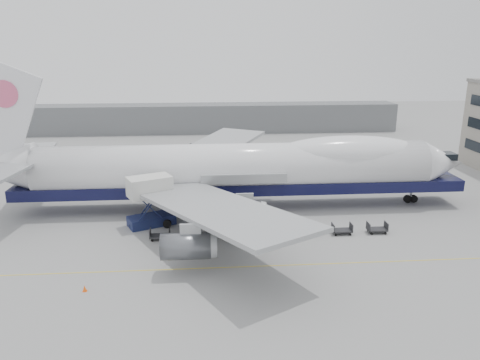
{
  "coord_description": "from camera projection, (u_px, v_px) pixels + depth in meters",
  "views": [
    {
      "loc": [
        -4.04,
        -48.67,
        21.65
      ],
      "look_at": [
        0.28,
        6.0,
        5.64
      ],
      "focal_mm": 35.0,
      "sensor_mm": 36.0,
      "label": 1
    }
  ],
  "objects": [
    {
      "name": "ground",
      "position": [
        242.0,
        243.0,
        52.95
      ],
      "size": [
        260.0,
        260.0,
        0.0
      ],
      "primitive_type": "plane",
      "color": "gray",
      "rests_on": "ground"
    },
    {
      "name": "apron_line",
      "position": [
        247.0,
        267.0,
        47.2
      ],
      "size": [
        60.0,
        0.15,
        0.01
      ],
      "primitive_type": "cube",
      "color": "gold",
      "rests_on": "ground"
    },
    {
      "name": "hangar",
      "position": [
        180.0,
        118.0,
        118.19
      ],
      "size": [
        110.0,
        8.0,
        7.0
      ],
      "primitive_type": "cube",
      "color": "slate",
      "rests_on": "ground"
    },
    {
      "name": "airliner",
      "position": [
        239.0,
        168.0,
        62.9
      ],
      "size": [
        67.0,
        55.3,
        19.98
      ],
      "color": "white",
      "rests_on": "ground"
    },
    {
      "name": "catering_truck",
      "position": [
        150.0,
        198.0,
        57.17
      ],
      "size": [
        6.19,
        5.33,
        6.23
      ],
      "rotation": [
        0.0,
        0.0,
        0.42
      ],
      "color": "#18214A",
      "rests_on": "ground"
    },
    {
      "name": "traffic_cone",
      "position": [
        85.0,
        288.0,
        42.47
      ],
      "size": [
        0.4,
        0.4,
        0.59
      ],
      "rotation": [
        0.0,
        0.0,
        0.14
      ],
      "color": "#FF580D",
      "rests_on": "ground"
    },
    {
      "name": "dolly_0",
      "position": [
        160.0,
        235.0,
        53.58
      ],
      "size": [
        2.3,
        1.35,
        1.3
      ],
      "color": "#2D2D30",
      "rests_on": "ground"
    },
    {
      "name": "dolly_1",
      "position": [
        197.0,
        234.0,
        53.91
      ],
      "size": [
        2.3,
        1.35,
        1.3
      ],
      "color": "#2D2D30",
      "rests_on": "ground"
    },
    {
      "name": "dolly_2",
      "position": [
        234.0,
        233.0,
        54.23
      ],
      "size": [
        2.3,
        1.35,
        1.3
      ],
      "color": "#2D2D30",
      "rests_on": "ground"
    },
    {
      "name": "dolly_3",
      "position": [
        270.0,
        232.0,
        54.55
      ],
      "size": [
        2.3,
        1.35,
        1.3
      ],
      "color": "#2D2D30",
      "rests_on": "ground"
    },
    {
      "name": "dolly_4",
      "position": [
        306.0,
        231.0,
        54.87
      ],
      "size": [
        2.3,
        1.35,
        1.3
      ],
      "color": "#2D2D30",
      "rests_on": "ground"
    },
    {
      "name": "dolly_5",
      "position": [
        342.0,
        230.0,
        55.2
      ],
      "size": [
        2.3,
        1.35,
        1.3
      ],
      "color": "#2D2D30",
      "rests_on": "ground"
    },
    {
      "name": "dolly_6",
      "position": [
        377.0,
        229.0,
        55.52
      ],
      "size": [
        2.3,
        1.35,
        1.3
      ],
      "color": "#2D2D30",
      "rests_on": "ground"
    }
  ]
}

